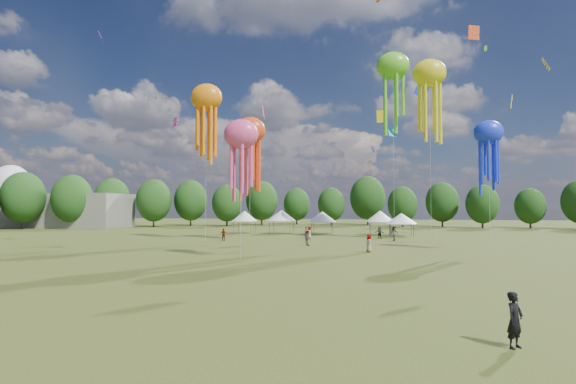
# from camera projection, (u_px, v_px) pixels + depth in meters

# --- Properties ---
(ground) EXTENTS (300.00, 300.00, 0.00)m
(ground) POSITION_uv_depth(u_px,v_px,m) (269.00, 327.00, 16.72)
(ground) COLOR #384416
(ground) RESTS_ON ground
(observer_main) EXTENTS (0.82, 0.81, 1.91)m
(observer_main) POSITION_uv_depth(u_px,v_px,m) (515.00, 320.00, 14.19)
(observer_main) COLOR black
(observer_main) RESTS_ON ground
(spectator_near) EXTENTS (1.14, 1.14, 1.86)m
(spectator_near) POSITION_uv_depth(u_px,v_px,m) (307.00, 238.00, 52.04)
(spectator_near) COLOR gray
(spectator_near) RESTS_ON ground
(spectators_far) EXTENTS (25.75, 22.49, 1.91)m
(spectators_far) POSITION_uv_depth(u_px,v_px,m) (353.00, 234.00, 59.86)
(spectators_far) COLOR gray
(spectators_far) RESTS_ON ground
(festival_tents) EXTENTS (32.63, 8.37, 4.33)m
(festival_tents) POSITION_uv_depth(u_px,v_px,m) (324.00, 217.00, 73.31)
(festival_tents) COLOR #47474C
(festival_tents) RESTS_ON ground
(show_kites) EXTENTS (39.80, 27.46, 27.66)m
(show_kites) POSITION_uv_depth(u_px,v_px,m) (326.00, 111.00, 57.66)
(show_kites) COLOR #F34215
(show_kites) RESTS_ON ground
(small_kites) EXTENTS (73.70, 55.38, 40.71)m
(small_kites) POSITION_uv_depth(u_px,v_px,m) (345.00, 22.00, 55.92)
(small_kites) COLOR #F34215
(small_kites) RESTS_ON ground
(treeline) EXTENTS (201.57, 95.24, 13.43)m
(treeline) POSITION_uv_depth(u_px,v_px,m) (323.00, 198.00, 79.11)
(treeline) COLOR #38281C
(treeline) RESTS_ON ground
(hangar) EXTENTS (40.00, 12.00, 8.00)m
(hangar) POSITION_uv_depth(u_px,v_px,m) (47.00, 211.00, 100.56)
(hangar) COLOR gray
(hangar) RESTS_ON ground
(radome) EXTENTS (9.00, 9.00, 16.00)m
(radome) POSITION_uv_depth(u_px,v_px,m) (11.00, 188.00, 109.55)
(radome) COLOR white
(radome) RESTS_ON ground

